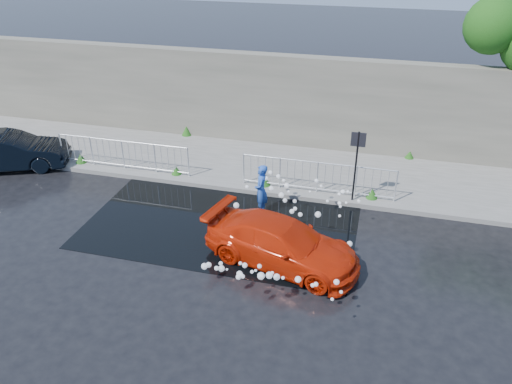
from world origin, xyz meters
TOP-DOWN VIEW (x-y plane):
  - ground at (0.00, 0.00)m, footprint 90.00×90.00m
  - pavement at (0.00, 5.00)m, footprint 30.00×4.00m
  - curb at (0.00, 3.00)m, footprint 30.00×0.25m
  - retaining_wall at (0.00, 7.20)m, footprint 30.00×0.60m
  - puddle at (0.50, 1.00)m, footprint 8.00×5.00m
  - sign_post at (4.20, 3.10)m, footprint 0.45×0.06m
  - railing_left at (-4.00, 3.35)m, footprint 5.05×0.05m
  - railing_right at (3.00, 3.35)m, footprint 5.05×0.05m
  - weeds at (-0.28, 4.55)m, footprint 12.17×3.93m
  - water_spray at (2.43, -0.03)m, footprint 3.68×5.54m
  - red_car at (2.65, -0.53)m, footprint 4.50×2.70m
  - dark_car at (-8.18, 2.60)m, footprint 4.31×2.90m
  - person at (1.50, 1.80)m, footprint 0.49×0.66m

SIDE VIEW (x-z plane):
  - ground at x=0.00m, z-range 0.00..0.00m
  - puddle at x=0.50m, z-range 0.00..0.01m
  - pavement at x=0.00m, z-range 0.00..0.15m
  - curb at x=0.00m, z-range 0.00..0.16m
  - weeds at x=-0.28m, z-range 0.12..0.52m
  - red_car at x=2.65m, z-range 0.00..1.22m
  - dark_car at x=-8.18m, z-range 0.00..1.34m
  - water_spray at x=2.43m, z-range 0.20..1.26m
  - railing_left at x=-4.00m, z-range 0.19..1.29m
  - railing_right at x=3.00m, z-range 0.19..1.29m
  - person at x=1.50m, z-range 0.00..1.64m
  - sign_post at x=4.20m, z-range 0.47..2.97m
  - retaining_wall at x=0.00m, z-range 0.15..3.65m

